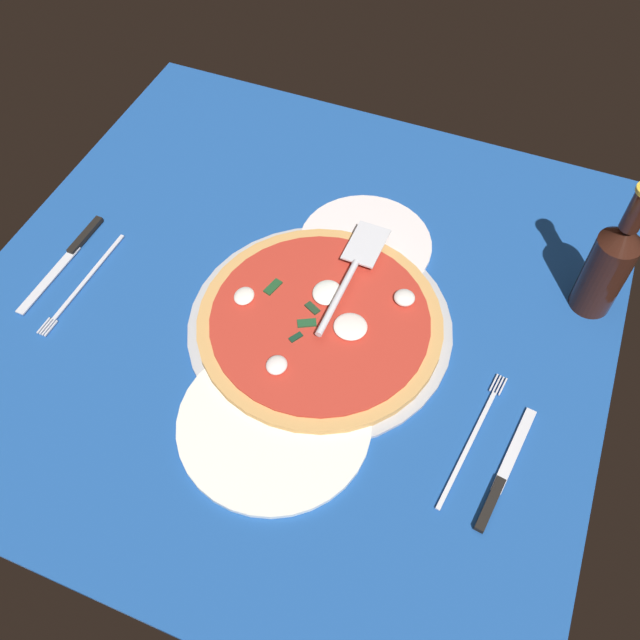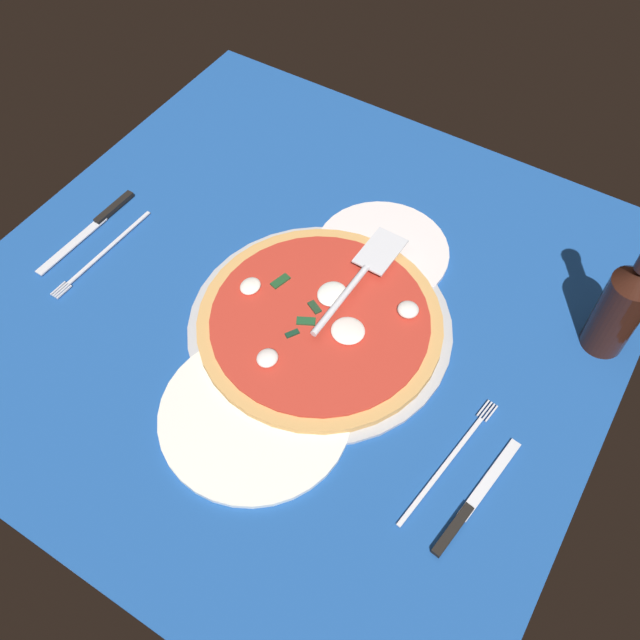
% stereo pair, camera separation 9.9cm
% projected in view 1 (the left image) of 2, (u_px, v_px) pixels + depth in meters
% --- Properties ---
extents(ground_plane, '(0.94, 0.94, 0.01)m').
position_uv_depth(ground_plane, '(290.00, 308.00, 1.03)').
color(ground_plane, '#1C4B96').
extents(checker_pattern, '(0.94, 0.94, 0.00)m').
position_uv_depth(checker_pattern, '(290.00, 306.00, 1.03)').
color(checker_pattern, silver).
rests_on(checker_pattern, ground_plane).
extents(pizza_pan, '(0.39, 0.39, 0.01)m').
position_uv_depth(pizza_pan, '(320.00, 326.00, 1.00)').
color(pizza_pan, '#AFB2B8').
rests_on(pizza_pan, ground_plane).
extents(dinner_plate_left, '(0.21, 0.21, 0.01)m').
position_uv_depth(dinner_plate_left, '(365.00, 244.00, 1.09)').
color(dinner_plate_left, white).
rests_on(dinner_plate_left, ground_plane).
extents(dinner_plate_right, '(0.26, 0.26, 0.01)m').
position_uv_depth(dinner_plate_right, '(274.00, 423.00, 0.91)').
color(dinner_plate_right, white).
rests_on(dinner_plate_right, ground_plane).
extents(pizza, '(0.36, 0.36, 0.03)m').
position_uv_depth(pizza, '(320.00, 321.00, 0.99)').
color(pizza, tan).
rests_on(pizza, pizza_pan).
extents(pizza_server, '(0.23, 0.05, 0.01)m').
position_uv_depth(pizza_server, '(352.00, 271.00, 1.02)').
color(pizza_server, silver).
rests_on(pizza_server, pizza).
extents(place_setting_near, '(0.23, 0.12, 0.01)m').
position_uv_depth(place_setting_near, '(76.00, 270.00, 1.06)').
color(place_setting_near, white).
rests_on(place_setting_near, ground_plane).
extents(place_setting_far, '(0.23, 0.14, 0.01)m').
position_uv_depth(place_setting_far, '(487.00, 460.00, 0.88)').
color(place_setting_far, white).
rests_on(place_setting_far, ground_plane).
extents(beer_bottle, '(0.06, 0.06, 0.24)m').
position_uv_depth(beer_bottle, '(609.00, 265.00, 0.95)').
color(beer_bottle, black).
rests_on(beer_bottle, ground_plane).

